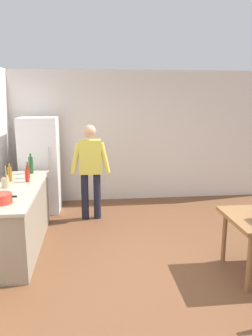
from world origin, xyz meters
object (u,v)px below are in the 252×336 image
Objects in this scene: cooking_pot at (0,198)px; bottle_wine_green at (31,165)px; bottle_sauce_red at (27,176)px; bottle_oil_amber at (10,174)px; utensil_jar at (5,182)px; bottle_beer_brown at (28,172)px; person at (90,166)px; refrigerator at (40,165)px.

cooking_pot is 1.60m from bottle_wine_green.
bottle_oil_amber is at bearing 166.57° from bottle_sauce_red.
cooking_pot is at bearing -97.74° from bottle_sauce_red.
bottle_wine_green is at bearing 76.47° from utensil_jar.
utensil_jar is 0.39m from bottle_sauce_red.
utensil_jar is 1.23× the size of bottle_beer_brown.
bottle_sauce_red is at bearing -13.43° from bottle_oil_amber.
utensil_jar is 0.90m from bottle_wine_green.
bottle_sauce_red is at bearing -143.21° from person.
bottle_beer_brown is at bearing 85.33° from cooking_pot.
person is at bearing 36.79° from bottle_sauce_red.
cooking_pot is at bearing -83.17° from bottle_oil_amber.
bottle_wine_green is at bearing 86.49° from cooking_pot.
person is (0.95, -0.55, 0.08)m from refrigerator.
refrigerator reaches higher than bottle_beer_brown.
bottle_oil_amber is 0.57m from bottle_wine_green.
refrigerator is at bearing 86.33° from cooking_pot.
bottle_beer_brown is at bearing -92.42° from refrigerator.
refrigerator is at bearing 149.77° from person.
bottle_wine_green is at bearing -172.30° from person.
refrigerator reaches higher than utensil_jar.
person is 4.25× the size of cooking_pot.
cooking_pot is at bearing -93.51° from bottle_wine_green.
bottle_sauce_red is 0.25m from bottle_beer_brown.
bottle_beer_brown is at bearing -154.90° from person.
utensil_jar is 0.36m from bottle_oil_amber.
refrigerator is 1.10m from person.
cooking_pot is 0.73m from utensil_jar.
bottle_wine_green is (-1.00, -0.13, 0.07)m from person.
refrigerator is 1.03m from bottle_beer_brown.
bottle_sauce_red is 0.86× the size of bottle_oil_amber.
cooking_pot is 1.54× the size of bottle_beer_brown.
bottle_oil_amber is at bearing -141.02° from bottle_beer_brown.
bottle_oil_amber is at bearing -113.65° from bottle_wine_green.
person reaches higher than bottle_wine_green.
bottle_oil_amber is at bearing -102.86° from refrigerator.
bottle_sauce_red is at bearing 82.26° from cooking_pot.
bottle_oil_amber is (-0.13, 1.08, 0.06)m from cooking_pot.
cooking_pot is 1.67× the size of bottle_sauce_red.
bottle_oil_amber is (-0.28, -1.21, 0.12)m from refrigerator.
bottle_beer_brown is at bearing -89.07° from bottle_wine_green.
cooking_pot is (-0.15, -2.28, 0.06)m from refrigerator.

